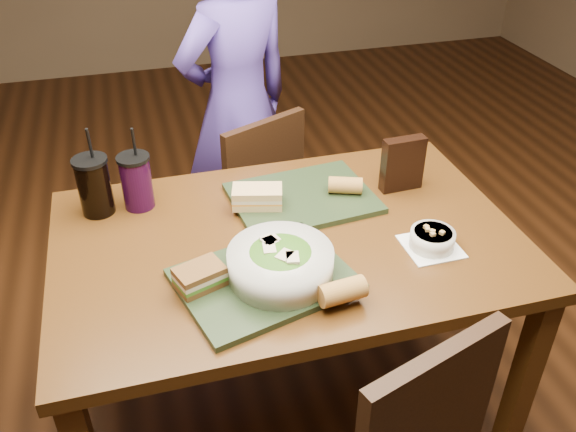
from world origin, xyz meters
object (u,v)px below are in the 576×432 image
object	(u,v)px
tray_far	(303,198)
baguette_far	(345,185)
chip_bag	(403,164)
baguette_near	(342,291)
dining_table	(288,262)
soup_bowl	(432,239)
sandwich_near	(200,277)
diner	(238,106)
cup_berry	(136,181)
sandwich_far	(257,197)
chair_far	(261,196)
cup_cola	(94,186)
tray_near	(264,280)
salad_bowl	(280,262)

from	to	relation	value
tray_far	baguette_far	size ratio (longest dim) A/B	4.08
chip_bag	baguette_near	bearing A→B (deg)	-131.03
dining_table	tray_far	xyz separation A→B (m)	(0.09, 0.17, 0.10)
soup_bowl	sandwich_near	bearing A→B (deg)	-178.93
soup_bowl	diner	bearing A→B (deg)	105.98
baguette_near	cup_berry	size ratio (longest dim) A/B	0.44
diner	sandwich_far	bearing A→B (deg)	60.23
diner	cup_berry	world-z (taller)	diner
chair_far	cup_cola	distance (m)	0.81
sandwich_far	chip_bag	size ratio (longest dim) A/B	0.93
dining_table	baguette_near	distance (m)	0.34
diner	baguette_far	distance (m)	0.82
sandwich_near	chair_far	bearing A→B (deg)	67.69
sandwich_near	sandwich_far	xyz separation A→B (m)	(0.22, 0.32, 0.00)
tray_near	sandwich_near	distance (m)	0.16
tray_near	sandwich_near	size ratio (longest dim) A/B	3.07
baguette_far	sandwich_far	bearing A→B (deg)	179.51
chair_far	cup_berry	distance (m)	0.72
diner	chip_bag	bearing A→B (deg)	92.09
tray_far	cup_cola	distance (m)	0.62
diner	baguette_far	world-z (taller)	diner
soup_bowl	cup_cola	bearing A→B (deg)	153.98
sandwich_near	cup_berry	xyz separation A→B (m)	(-0.12, 0.44, 0.04)
tray_near	sandwich_far	distance (m)	0.34
baguette_far	salad_bowl	bearing A→B (deg)	-131.32
soup_bowl	cup_berry	bearing A→B (deg)	150.48
chair_far	sandwich_near	world-z (taller)	chair_far
dining_table	salad_bowl	bearing A→B (deg)	-111.06
diner	cup_berry	bearing A→B (deg)	34.42
tray_near	baguette_near	size ratio (longest dim) A/B	3.69
salad_bowl	cup_cola	xyz separation A→B (m)	(-0.44, 0.46, 0.03)
tray_far	salad_bowl	xyz separation A→B (m)	(-0.16, -0.35, 0.05)
dining_table	chair_far	size ratio (longest dim) A/B	1.57
tray_near	baguette_near	world-z (taller)	baguette_near
dining_table	sandwich_far	bearing A→B (deg)	108.21
chip_bag	baguette_far	bearing A→B (deg)	178.47
cup_cola	chip_bag	world-z (taller)	cup_cola
chip_bag	sandwich_near	bearing A→B (deg)	-157.87
sandwich_near	sandwich_far	distance (m)	0.39
tray_far	cup_berry	size ratio (longest dim) A/B	1.61
sandwich_far	dining_table	bearing A→B (deg)	-71.79
diner	chip_bag	world-z (taller)	diner
cup_cola	diner	bearing A→B (deg)	50.37
salad_bowl	sandwich_near	size ratio (longest dim) A/B	1.95
dining_table	sandwich_near	size ratio (longest dim) A/B	9.51
tray_far	chip_bag	bearing A→B (deg)	-2.11
baguette_far	soup_bowl	bearing A→B (deg)	-65.23
tray_near	salad_bowl	distance (m)	0.07
baguette_far	baguette_near	bearing A→B (deg)	-110.88
dining_table	tray_far	world-z (taller)	tray_far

